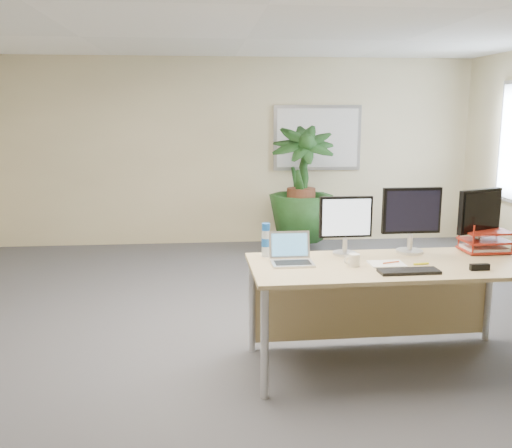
{
  "coord_description": "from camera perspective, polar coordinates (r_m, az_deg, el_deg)",
  "views": [
    {
      "loc": [
        -0.51,
        -4.37,
        1.93
      ],
      "look_at": [
        -0.06,
        0.35,
        0.99
      ],
      "focal_mm": 40.0,
      "sensor_mm": 36.0,
      "label": 1
    }
  ],
  "objects": [
    {
      "name": "yellow_highlighter",
      "position": [
        4.4,
        16.2,
        -3.84
      ],
      "size": [
        0.12,
        0.03,
        0.02
      ],
      "primitive_type": "cylinder",
      "rotation": [
        0.0,
        1.57,
        0.13
      ],
      "color": "#FFF91A",
      "rests_on": "desk"
    },
    {
      "name": "monitor_dark",
      "position": [
        4.92,
        21.46,
        0.76
      ],
      "size": [
        0.43,
        0.23,
        0.51
      ],
      "color": "silver",
      "rests_on": "desk"
    },
    {
      "name": "letter_tray",
      "position": [
        4.96,
        21.92,
        -1.72
      ],
      "size": [
        0.37,
        0.28,
        0.17
      ],
      "color": "#9D2113",
      "rests_on": "desk"
    },
    {
      "name": "water_bottle",
      "position": [
        4.45,
        0.99,
        -1.67
      ],
      "size": [
        0.07,
        0.07,
        0.26
      ],
      "color": "silver",
      "rests_on": "desk"
    },
    {
      "name": "orange_pen",
      "position": [
        4.35,
        13.36,
        -3.75
      ],
      "size": [
        0.13,
        0.05,
        0.01
      ],
      "primitive_type": "cylinder",
      "rotation": [
        0.0,
        1.57,
        0.29
      ],
      "color": "#CE4916",
      "rests_on": "spiral_notebook"
    },
    {
      "name": "coffee_mug",
      "position": [
        4.25,
        9.74,
        -3.57
      ],
      "size": [
        0.12,
        0.08,
        0.09
      ],
      "color": "white",
      "rests_on": "desk"
    },
    {
      "name": "back_wall",
      "position": [
        8.4,
        -2.03,
        7.21
      ],
      "size": [
        7.0,
        0.04,
        2.7
      ],
      "primitive_type": "cube",
      "color": "beige",
      "rests_on": "floor"
    },
    {
      "name": "monitor_right",
      "position": [
        4.69,
        15.28,
        0.81
      ],
      "size": [
        0.47,
        0.22,
        0.53
      ],
      "color": "silver",
      "rests_on": "desk"
    },
    {
      "name": "spiral_notebook",
      "position": [
        4.34,
        12.94,
        -3.91
      ],
      "size": [
        0.26,
        0.19,
        0.01
      ],
      "primitive_type": "cube",
      "rotation": [
        0.0,
        0.0,
        -0.01
      ],
      "color": "white",
      "rests_on": "desk"
    },
    {
      "name": "desk",
      "position": [
        4.54,
        12.84,
        -5.61
      ],
      "size": [
        2.14,
        0.93,
        0.82
      ],
      "color": "tan",
      "rests_on": "floor"
    },
    {
      "name": "keyboard",
      "position": [
        4.16,
        15.04,
        -4.58
      ],
      "size": [
        0.43,
        0.15,
        0.02
      ],
      "primitive_type": "cube",
      "rotation": [
        0.0,
        0.0,
        0.02
      ],
      "color": "black",
      "rests_on": "desk"
    },
    {
      "name": "ceiling",
      "position": [
        4.47,
        1.23,
        21.09
      ],
      "size": [
        7.0,
        8.0,
        0.02
      ],
      "primitive_type": "cube",
      "color": "white",
      "rests_on": "back_wall"
    },
    {
      "name": "monitor_left",
      "position": [
        4.53,
        8.96,
        0.25
      ],
      "size": [
        0.42,
        0.19,
        0.47
      ],
      "color": "silver",
      "rests_on": "desk"
    },
    {
      "name": "laptop",
      "position": [
        4.29,
        3.53,
        -3.12
      ],
      "size": [
        0.32,
        0.28,
        0.22
      ],
      "color": "silver",
      "rests_on": "desk"
    },
    {
      "name": "floor_plant",
      "position": [
        8.0,
        4.53,
        2.66
      ],
      "size": [
        0.91,
        0.91,
        1.5
      ],
      "primitive_type": "imported",
      "rotation": [
        0.0,
        0.0,
        -0.08
      ],
      "color": "#183A15",
      "rests_on": "floor"
    },
    {
      "name": "stapler",
      "position": [
        4.39,
        21.46,
        -4.03
      ],
      "size": [
        0.14,
        0.04,
        0.05
      ],
      "primitive_type": "cube",
      "rotation": [
        0.0,
        0.0,
        0.02
      ],
      "color": "black",
      "rests_on": "desk"
    },
    {
      "name": "floor",
      "position": [
        4.8,
        1.1,
        -12.52
      ],
      "size": [
        8.0,
        8.0,
        0.0
      ],
      "primitive_type": "plane",
      "color": "#4D4D52",
      "rests_on": "ground"
    },
    {
      "name": "whiteboard",
      "position": [
        8.52,
        6.15,
        8.56
      ],
      "size": [
        1.3,
        0.04,
        0.95
      ],
      "color": "#A5A6AA",
      "rests_on": "back_wall"
    }
  ]
}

